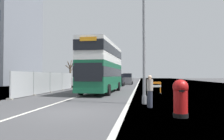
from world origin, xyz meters
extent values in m
cube|color=#424244|center=(0.00, 0.00, -0.05)|extent=(140.00, 280.00, 0.10)
cube|color=#B2AFA8|center=(2.58, 0.00, 0.00)|extent=(0.24, 196.00, 0.01)
cube|color=silver|center=(-1.92, 0.00, 0.00)|extent=(0.16, 168.00, 0.01)
cube|color=#145638|center=(-0.58, 12.02, 1.68)|extent=(2.83, 10.90, 2.66)
cube|color=white|center=(-0.58, 12.02, 3.21)|extent=(2.83, 10.90, 0.40)
cube|color=white|center=(-0.58, 12.02, 4.19)|extent=(2.80, 10.79, 1.57)
cube|color=black|center=(-0.58, 12.02, 2.08)|extent=(2.85, 11.00, 0.85)
cube|color=black|center=(-0.58, 12.02, 4.19)|extent=(2.84, 10.95, 0.87)
cube|color=black|center=(-0.76, 6.59, 2.01)|extent=(2.28, 0.13, 1.46)
cube|color=orange|center=(-0.76, 6.59, 4.63)|extent=(1.36, 0.10, 0.32)
cube|color=#145638|center=(-0.58, 12.02, 0.53)|extent=(2.85, 11.00, 0.36)
cylinder|color=black|center=(-1.93, 8.71, 0.50)|extent=(0.33, 1.01, 1.00)
cylinder|color=black|center=(0.55, 8.63, 0.50)|extent=(0.33, 1.01, 1.00)
cylinder|color=black|center=(-1.72, 15.03, 0.50)|extent=(0.33, 1.01, 1.00)
cylinder|color=black|center=(0.75, 14.95, 0.50)|extent=(0.33, 1.01, 1.00)
cylinder|color=gray|center=(3.56, 3.50, 3.89)|extent=(0.18, 0.18, 7.78)
cylinder|color=gray|center=(3.56, 3.50, 0.25)|extent=(0.29, 0.29, 0.50)
cylinder|color=black|center=(5.02, -0.54, 0.09)|extent=(0.63, 0.63, 0.18)
cylinder|color=#B71414|center=(5.02, -0.54, 0.72)|extent=(0.58, 0.58, 1.08)
sphere|color=#B71414|center=(5.02, -0.54, 1.26)|extent=(0.65, 0.65, 0.65)
cube|color=black|center=(5.02, -0.84, 1.12)|extent=(0.22, 0.03, 0.07)
cube|color=orange|center=(4.56, 11.39, 1.04)|extent=(1.41, 0.46, 0.20)
cube|color=white|center=(4.56, 11.39, 0.72)|extent=(1.41, 0.46, 0.20)
cube|color=orange|center=(3.94, 11.21, 0.52)|extent=(0.09, 0.09, 1.04)
cube|color=black|center=(3.94, 11.21, 0.04)|extent=(0.25, 0.46, 0.08)
cube|color=orange|center=(5.19, 11.56, 0.52)|extent=(0.09, 0.09, 1.04)
cube|color=black|center=(5.19, 11.56, 0.04)|extent=(0.25, 0.46, 0.08)
cube|color=#A8AAAD|center=(-5.96, 6.16, 1.06)|extent=(0.04, 3.26, 2.02)
cube|color=#A8AAAD|center=(-5.96, 9.56, 1.06)|extent=(0.04, 3.26, 2.02)
cube|color=#A8AAAD|center=(-5.96, 12.96, 1.06)|extent=(0.04, 3.26, 2.02)
cube|color=#A8AAAD|center=(-5.96, 16.36, 1.06)|extent=(0.04, 3.26, 2.02)
cylinder|color=#939699|center=(-5.96, 4.46, 1.06)|extent=(0.06, 0.06, 2.12)
cube|color=gray|center=(-5.96, 4.46, 0.06)|extent=(0.44, 0.20, 0.12)
cylinder|color=#939699|center=(-5.96, 7.86, 1.06)|extent=(0.06, 0.06, 2.12)
cube|color=gray|center=(-5.96, 7.86, 0.06)|extent=(0.44, 0.20, 0.12)
cylinder|color=#939699|center=(-5.96, 11.26, 1.06)|extent=(0.06, 0.06, 2.12)
cube|color=gray|center=(-5.96, 11.26, 0.06)|extent=(0.44, 0.20, 0.12)
cylinder|color=#939699|center=(-5.96, 14.66, 1.06)|extent=(0.06, 0.06, 2.12)
cube|color=gray|center=(-5.96, 14.66, 0.06)|extent=(0.44, 0.20, 0.12)
cylinder|color=#939699|center=(-5.96, 18.06, 1.06)|extent=(0.06, 0.06, 2.12)
cube|color=gray|center=(-5.96, 18.06, 0.06)|extent=(0.44, 0.20, 0.12)
cube|color=black|center=(-0.52, 26.65, 0.79)|extent=(1.75, 4.47, 1.22)
cube|color=black|center=(-0.52, 26.65, 1.73)|extent=(1.61, 2.46, 0.65)
cylinder|color=black|center=(0.35, 28.04, 0.30)|extent=(0.20, 0.60, 0.60)
cylinder|color=black|center=(-1.40, 28.04, 0.30)|extent=(0.20, 0.60, 0.60)
cylinder|color=black|center=(0.35, 25.27, 0.30)|extent=(0.20, 0.60, 0.60)
cylinder|color=black|center=(-1.40, 25.27, 0.30)|extent=(0.20, 0.60, 0.60)
cube|color=slate|center=(0.55, 33.77, 0.78)|extent=(1.85, 4.19, 1.20)
cube|color=black|center=(0.55, 33.77, 1.78)|extent=(1.70, 2.31, 0.80)
cylinder|color=black|center=(1.47, 35.07, 0.30)|extent=(0.20, 0.60, 0.60)
cylinder|color=black|center=(-0.38, 35.07, 0.30)|extent=(0.20, 0.60, 0.60)
cylinder|color=black|center=(1.47, 32.47, 0.30)|extent=(0.20, 0.60, 0.60)
cylinder|color=black|center=(-0.38, 32.47, 0.30)|extent=(0.20, 0.60, 0.60)
cube|color=silver|center=(-0.54, 42.45, 0.75)|extent=(1.71, 4.59, 1.14)
cube|color=black|center=(-0.54, 42.45, 1.71)|extent=(1.57, 2.52, 0.78)
cylinder|color=black|center=(0.32, 43.87, 0.30)|extent=(0.20, 0.60, 0.60)
cylinder|color=black|center=(-1.39, 43.87, 0.30)|extent=(0.20, 0.60, 0.60)
cylinder|color=black|center=(0.32, 41.03, 0.30)|extent=(0.20, 0.60, 0.60)
cylinder|color=black|center=(-1.39, 41.03, 0.30)|extent=(0.20, 0.60, 0.60)
cylinder|color=#4C3D2D|center=(-11.85, 34.97, 2.01)|extent=(0.39, 0.39, 4.02)
cylinder|color=#4C3D2D|center=(-11.06, 35.19, 4.41)|extent=(1.72, 0.61, 1.84)
cylinder|color=#4C3D2D|center=(-11.64, 35.27, 2.93)|extent=(0.59, 0.77, 1.21)
cylinder|color=#4C3D2D|center=(-11.90, 35.51, 4.40)|extent=(0.26, 1.23, 1.47)
cylinder|color=#4C3D2D|center=(-12.27, 35.28, 4.01)|extent=(1.05, 0.86, 1.71)
cylinder|color=#4C3D2D|center=(-12.32, 34.82, 3.54)|extent=(1.10, 0.50, 1.02)
cylinder|color=#4C3D2D|center=(-11.96, 34.54, 3.93)|extent=(0.42, 1.02, 1.37)
cylinder|color=#4C3D2D|center=(-11.29, 34.24, 3.77)|extent=(1.31, 1.61, 1.37)
cylinder|color=#2D3342|center=(3.85, 2.12, 0.46)|extent=(0.29, 0.29, 0.91)
cylinder|color=#B2A89E|center=(3.85, 2.12, 1.23)|extent=(0.34, 0.34, 0.63)
sphere|color=beige|center=(3.85, 2.12, 1.65)|extent=(0.22, 0.22, 0.22)
camera|label=1|loc=(3.42, -9.91, 1.74)|focal=34.75mm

